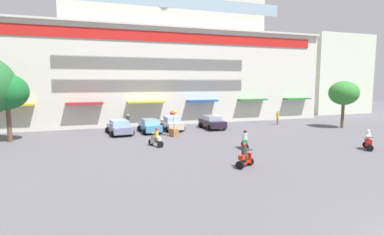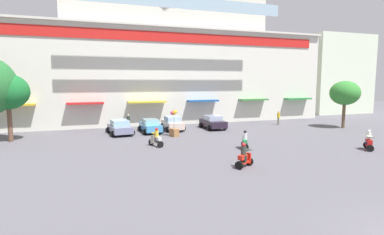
# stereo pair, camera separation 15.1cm
# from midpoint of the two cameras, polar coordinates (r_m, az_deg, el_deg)

# --- Properties ---
(ground_plane) EXTENTS (128.00, 128.00, 0.00)m
(ground_plane) POSITION_cam_midpoint_polar(r_m,az_deg,el_deg) (22.32, 9.39, -7.02)
(ground_plane) COLOR #56535A
(colonial_building) EXTENTS (42.13, 14.30, 21.00)m
(colonial_building) POSITION_cam_midpoint_polar(r_m,az_deg,el_deg) (42.63, -5.30, 11.81)
(colonial_building) COLOR silver
(colonial_building) RESTS_ON ground
(flank_building_right) EXTENTS (11.21, 8.91, 12.88)m
(flank_building_right) POSITION_cam_midpoint_polar(r_m,az_deg,el_deg) (58.58, 23.75, 7.27)
(flank_building_right) COLOR beige
(flank_building_right) RESTS_ON ground
(plaza_tree_1) EXTENTS (3.25, 3.26, 5.34)m
(plaza_tree_1) POSITION_cam_midpoint_polar(r_m,az_deg,el_deg) (38.75, 26.26, 4.07)
(plaza_tree_1) COLOR brown
(plaza_tree_1) RESTS_ON ground
(plaza_tree_2) EXTENTS (3.52, 3.24, 5.93)m
(plaza_tree_2) POSITION_cam_midpoint_polar(r_m,az_deg,el_deg) (31.02, -31.26, 4.05)
(plaza_tree_2) COLOR brown
(plaza_tree_2) RESTS_ON ground
(parked_car_0) EXTENTS (2.66, 4.41, 1.45)m
(parked_car_0) POSITION_cam_midpoint_polar(r_m,az_deg,el_deg) (31.61, -13.48, -1.73)
(parked_car_0) COLOR slate
(parked_car_0) RESTS_ON ground
(parked_car_1) EXTENTS (2.30, 3.95, 1.40)m
(parked_car_1) POSITION_cam_midpoint_polar(r_m,az_deg,el_deg) (32.09, -7.95, -1.52)
(parked_car_1) COLOR #4391CA
(parked_car_1) RESTS_ON ground
(parked_car_2) EXTENTS (2.33, 4.09, 1.49)m
(parked_car_2) POSITION_cam_midpoint_polar(r_m,az_deg,el_deg) (33.48, -3.89, -1.07)
(parked_car_2) COLOR beige
(parked_car_2) RESTS_ON ground
(parked_car_3) EXTENTS (2.44, 3.88, 1.50)m
(parked_car_3) POSITION_cam_midpoint_polar(r_m,az_deg,el_deg) (34.38, 3.66, -0.85)
(parked_car_3) COLOR black
(parked_car_3) RESTS_ON ground
(scooter_rider_0) EXTENTS (1.44, 1.15, 1.57)m
(scooter_rider_0) POSITION_cam_midpoint_polar(r_m,az_deg,el_deg) (19.22, 9.55, -7.29)
(scooter_rider_0) COLOR black
(scooter_rider_0) RESTS_ON ground
(scooter_rider_3) EXTENTS (1.01, 1.56, 1.55)m
(scooter_rider_3) POSITION_cam_midpoint_polar(r_m,az_deg,el_deg) (25.18, -6.88, -3.94)
(scooter_rider_3) COLOR black
(scooter_rider_3) RESTS_ON ground
(scooter_rider_4) EXTENTS (1.07, 1.47, 1.51)m
(scooter_rider_4) POSITION_cam_midpoint_polar(r_m,az_deg,el_deg) (24.46, 9.62, -4.35)
(scooter_rider_4) COLOR black
(scooter_rider_4) RESTS_ON ground
(scooter_rider_5) EXTENTS (1.32, 1.46, 1.56)m
(scooter_rider_5) POSITION_cam_midpoint_polar(r_m,az_deg,el_deg) (27.43, 29.75, -3.88)
(scooter_rider_5) COLOR black
(scooter_rider_5) RESTS_ON ground
(pedestrian_0) EXTENTS (0.53, 0.53, 1.70)m
(pedestrian_0) POSITION_cam_midpoint_polar(r_m,az_deg,el_deg) (34.53, -11.94, -0.60)
(pedestrian_0) COLOR navy
(pedestrian_0) RESTS_ON ground
(pedestrian_1) EXTENTS (0.43, 0.43, 1.71)m
(pedestrian_1) POSITION_cam_midpoint_polar(r_m,az_deg,el_deg) (38.91, 15.51, 0.11)
(pedestrian_1) COLOR #6E6757
(pedestrian_1) RESTS_ON ground
(balloon_vendor_cart) EXTENTS (0.84, 1.04, 2.56)m
(balloon_vendor_cart) POSITION_cam_midpoint_polar(r_m,az_deg,el_deg) (29.56, -3.57, -1.35)
(balloon_vendor_cart) COLOR #98673E
(balloon_vendor_cart) RESTS_ON ground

